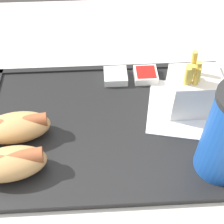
# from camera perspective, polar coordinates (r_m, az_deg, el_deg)

# --- Properties ---
(dining_table) EXTENTS (1.11, 0.94, 0.74)m
(dining_table) POSITION_cam_1_polar(r_m,az_deg,el_deg) (0.86, 0.16, -19.76)
(dining_table) COLOR beige
(dining_table) RESTS_ON ground_plane
(food_tray) EXTENTS (0.45, 0.30, 0.01)m
(food_tray) POSITION_cam_1_polar(r_m,az_deg,el_deg) (0.55, 0.00, -2.37)
(food_tray) COLOR black
(food_tray) RESTS_ON dining_table
(paper_napkin) EXTENTS (0.19, 0.17, 0.00)m
(paper_napkin) POSITION_cam_1_polar(r_m,az_deg,el_deg) (0.59, 14.53, 0.47)
(paper_napkin) COLOR white
(paper_napkin) RESTS_ON food_tray
(hot_dog_far) EXTENTS (0.12, 0.07, 0.04)m
(hot_dog_far) POSITION_cam_1_polar(r_m,az_deg,el_deg) (0.50, -18.29, -8.88)
(hot_dog_far) COLOR tan
(hot_dog_far) RESTS_ON food_tray
(hot_dog_near) EXTENTS (0.12, 0.07, 0.04)m
(hot_dog_near) POSITION_cam_1_polar(r_m,az_deg,el_deg) (0.54, -17.15, -2.63)
(hot_dog_near) COLOR tan
(hot_dog_near) RESTS_ON food_tray
(fries_carton) EXTENTS (0.08, 0.07, 0.12)m
(fries_carton) POSITION_cam_1_polar(r_m,az_deg,el_deg) (0.56, 14.55, 3.67)
(fries_carton) COLOR silver
(fries_carton) RESTS_ON food_tray
(sauce_cup_mayo) EXTENTS (0.05, 0.05, 0.02)m
(sauce_cup_mayo) POSITION_cam_1_polar(r_m,az_deg,el_deg) (0.62, 0.65, 6.64)
(sauce_cup_mayo) COLOR silver
(sauce_cup_mayo) RESTS_ON food_tray
(sauce_cup_ketchup) EXTENTS (0.05, 0.05, 0.02)m
(sauce_cup_ketchup) POSITION_cam_1_polar(r_m,az_deg,el_deg) (0.62, 6.17, 6.79)
(sauce_cup_ketchup) COLOR silver
(sauce_cup_ketchup) RESTS_ON food_tray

